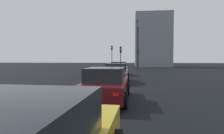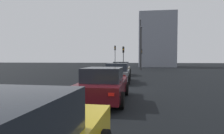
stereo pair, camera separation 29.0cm
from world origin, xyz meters
The scene contains 10 objects.
ground_plane centered at (0.00, 0.00, -0.10)m, with size 160.00×160.00×0.20m, color black.
car_beige_lead centered at (9.84, 0.20, 0.73)m, with size 4.07×2.06×1.51m.
car_grey_second centered at (3.26, -0.07, 0.72)m, with size 4.39×2.02×1.49m.
car_maroon_third centered at (-3.47, -0.17, 0.71)m, with size 4.32×2.00×1.45m.
traffic_light_near_left centered at (16.63, 0.47, 2.65)m, with size 0.32×0.28×3.68m.
traffic_light_near_right centered at (23.86, -2.34, 2.63)m, with size 0.32×0.29×3.64m.
traffic_light_far_left centered at (25.78, 2.79, 3.20)m, with size 0.32×0.30×4.47m.
street_lamp_kerbside centered at (22.21, -2.09, 5.06)m, with size 0.56×0.36×8.76m.
street_lamp_far centered at (19.37, -2.20, 4.17)m, with size 0.56×0.36×7.05m.
building_facade_left centered at (35.24, -6.00, 6.17)m, with size 9.24×8.16×12.34m, color gray.
Camera 2 is at (-11.55, -1.61, 1.82)m, focal length 30.39 mm.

